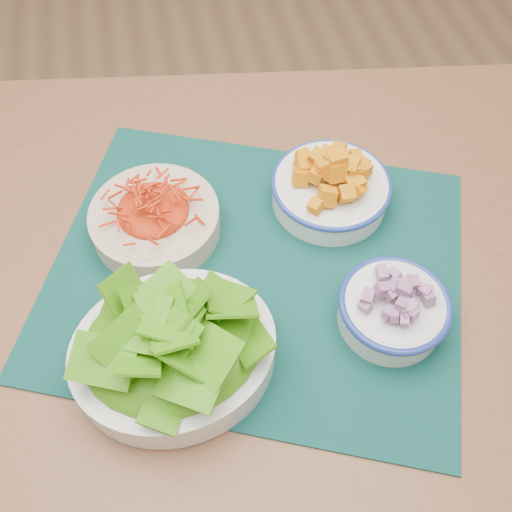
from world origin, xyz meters
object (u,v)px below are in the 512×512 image
(lettuce_bowl, at_px, (173,346))
(onion_bowl, at_px, (394,306))
(table, at_px, (210,294))
(carrot_bowl, at_px, (154,215))
(squash_bowl, at_px, (332,182))
(placemat, at_px, (256,268))

(lettuce_bowl, bearing_deg, onion_bowl, -4.97)
(onion_bowl, bearing_deg, table, 147.73)
(carrot_bowl, height_order, lettuce_bowl, lettuce_bowl)
(table, distance_m, carrot_bowl, 0.16)
(lettuce_bowl, bearing_deg, carrot_bowl, 84.57)
(carrot_bowl, xyz_separation_m, squash_bowl, (0.27, 0.00, 0.01))
(lettuce_bowl, distance_m, onion_bowl, 0.29)
(squash_bowl, distance_m, onion_bowl, 0.22)
(table, height_order, squash_bowl, squash_bowl)
(table, xyz_separation_m, squash_bowl, (0.21, 0.08, 0.14))
(placemat, bearing_deg, carrot_bowl, 166.55)
(onion_bowl, bearing_deg, squash_bowl, 95.60)
(placemat, height_order, lettuce_bowl, lettuce_bowl)
(table, xyz_separation_m, onion_bowl, (0.23, -0.15, 0.13))
(placemat, relative_size, lettuce_bowl, 2.10)
(carrot_bowl, xyz_separation_m, lettuce_bowl, (0.00, -0.23, 0.02))
(carrot_bowl, distance_m, squash_bowl, 0.27)
(squash_bowl, xyz_separation_m, onion_bowl, (0.02, -0.22, -0.01))
(table, relative_size, squash_bowl, 6.88)
(table, relative_size, placemat, 2.42)
(table, height_order, carrot_bowl, carrot_bowl)
(carrot_bowl, relative_size, squash_bowl, 1.00)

